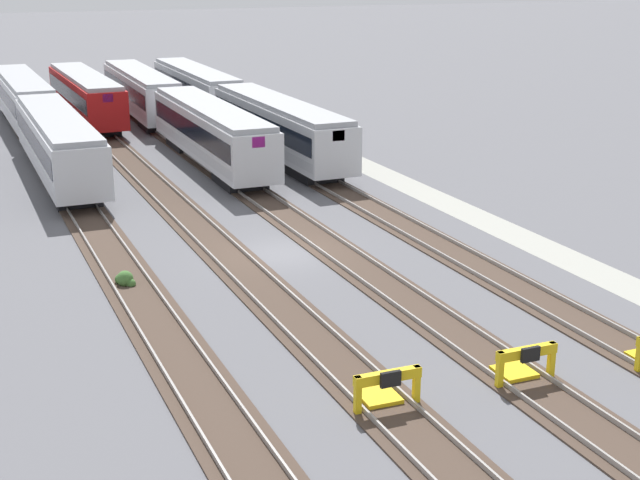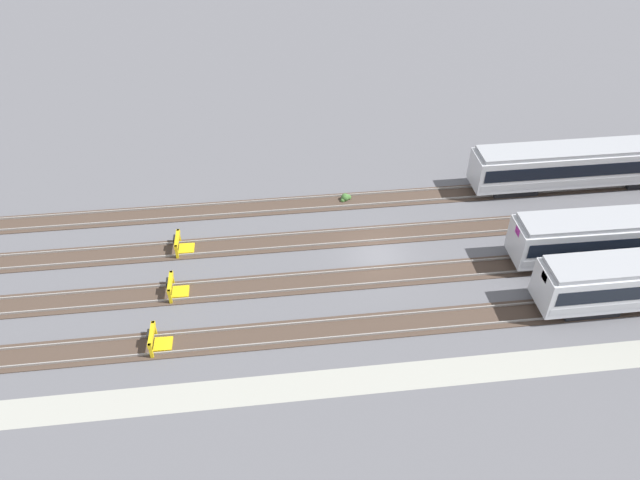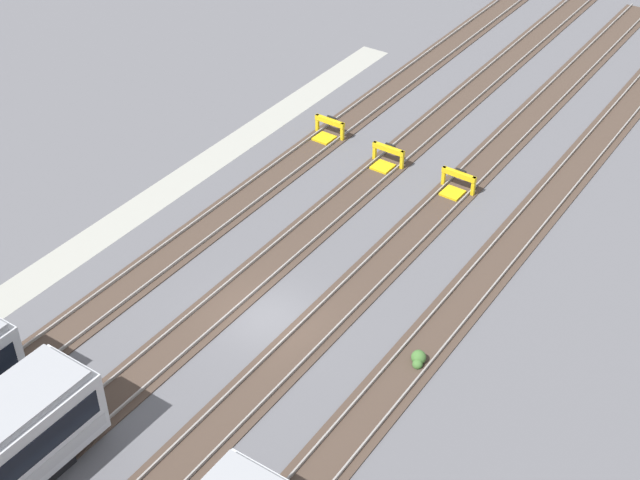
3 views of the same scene
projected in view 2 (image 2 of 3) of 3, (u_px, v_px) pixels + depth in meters
ground_plane at (378, 255)px, 44.27m from camera, size 400.00×400.00×0.00m
service_walkway at (413, 375)px, 35.99m from camera, size 54.00×2.00×0.01m
rail_track_nearest at (398, 324)px, 39.07m from camera, size 90.00×2.23×0.21m
rail_track_near_inner at (384, 276)px, 42.52m from camera, size 90.00×2.24×0.21m
rail_track_middle at (372, 235)px, 45.96m from camera, size 90.00×2.24×0.21m
rail_track_far_inner at (362, 200)px, 49.41m from camera, size 90.00×2.23×0.21m
subway_car_front_row_right_inner at (583, 164)px, 49.79m from camera, size 18.01×2.92×3.70m
bumper_stop_nearest_track at (157, 340)px, 37.41m from camera, size 1.36×2.01×1.22m
bumper_stop_near_inner_track at (175, 288)px, 40.93m from camera, size 1.35×2.00×1.22m
bumper_stop_middle_track at (181, 244)px, 44.40m from camera, size 1.36×2.01×1.22m
weed_clump at (346, 198)px, 49.34m from camera, size 0.92×0.70×0.64m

